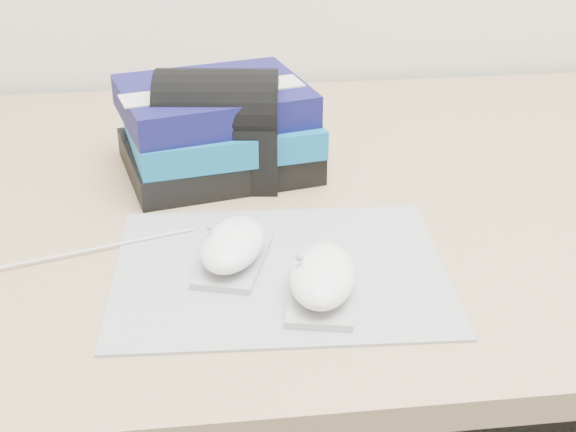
{
  "coord_description": "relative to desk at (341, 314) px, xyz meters",
  "views": [
    {
      "loc": [
        -0.19,
        0.71,
        1.16
      ],
      "look_at": [
        -0.1,
        1.44,
        0.77
      ],
      "focal_mm": 50.0,
      "sensor_mm": 36.0,
      "label": 1
    }
  ],
  "objects": [
    {
      "name": "pouch",
      "position": [
        -0.17,
        -0.02,
        0.3
      ],
      "size": [
        0.16,
        0.12,
        0.14
      ],
      "color": "black",
      "rests_on": "desk"
    },
    {
      "name": "book_stack",
      "position": [
        -0.17,
        0.01,
        0.29
      ],
      "size": [
        0.26,
        0.23,
        0.11
      ],
      "color": "black",
      "rests_on": "desk"
    },
    {
      "name": "desk",
      "position": [
        0.0,
        0.0,
        0.0
      ],
      "size": [
        1.6,
        0.8,
        0.73
      ],
      "color": "#A2815A",
      "rests_on": "ground"
    },
    {
      "name": "mousepad",
      "position": [
        -0.12,
        -0.25,
        0.24
      ],
      "size": [
        0.35,
        0.28,
        0.0
      ],
      "primitive_type": "cube",
      "rotation": [
        0.0,
        0.0,
        -0.05
      ],
      "color": "gray",
      "rests_on": "desk"
    },
    {
      "name": "mouse_rear",
      "position": [
        -0.16,
        -0.23,
        0.26
      ],
      "size": [
        0.09,
        0.12,
        0.05
      ],
      "color": "#A9A8AB",
      "rests_on": "mousepad"
    },
    {
      "name": "usb_cable",
      "position": [
        -0.32,
        -0.19,
        0.24
      ],
      "size": [
        0.24,
        0.07,
        0.0
      ],
      "primitive_type": "cylinder",
      "rotation": [
        0.0,
        1.57,
        0.29
      ],
      "color": "silver",
      "rests_on": "mousepad"
    },
    {
      "name": "mouse_front",
      "position": [
        -0.08,
        -0.3,
        0.26
      ],
      "size": [
        0.09,
        0.12,
        0.05
      ],
      "color": "#ABABAE",
      "rests_on": "mousepad"
    }
  ]
}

